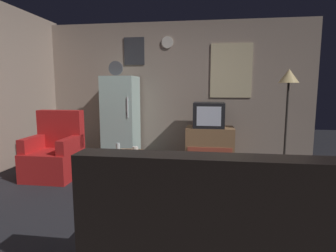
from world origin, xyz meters
name	(u,v)px	position (x,y,z in m)	size (l,w,h in m)	color
ground_plane	(150,200)	(0.00, 0.00, 0.00)	(12.00, 12.00, 0.00)	#232328
wall_with_art	(176,89)	(0.01, 2.45, 1.27)	(5.20, 0.12, 2.53)	gray
fridge	(121,116)	(-0.98, 2.02, 0.75)	(0.60, 0.62, 1.77)	silver
tv_stand	(210,143)	(0.69, 1.96, 0.30)	(0.84, 0.53, 0.59)	#8E6642
crt_tv	(209,115)	(0.66, 1.96, 0.81)	(0.54, 0.51, 0.44)	black
standing_lamp	(288,84)	(1.91, 1.71, 1.36)	(0.32, 0.32, 1.59)	#332D28
coffee_table	(126,170)	(-0.42, 0.46, 0.21)	(0.72, 0.72, 0.42)	#8E6642
wine_glass	(118,149)	(-0.53, 0.46, 0.50)	(0.05, 0.05, 0.15)	silver
mug_ceramic_white	(135,150)	(-0.31, 0.54, 0.47)	(0.08, 0.08, 0.09)	silver
mug_ceramic_tan	(123,152)	(-0.44, 0.38, 0.47)	(0.08, 0.08, 0.09)	tan
remote_control	(125,155)	(-0.40, 0.36, 0.43)	(0.15, 0.04, 0.02)	black
armchair	(55,154)	(-1.55, 0.67, 0.34)	(0.68, 0.68, 0.96)	red
couch	(217,236)	(0.72, -1.24, 0.31)	(1.70, 0.80, 0.92)	black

